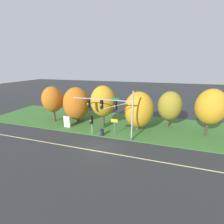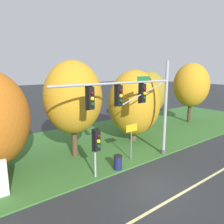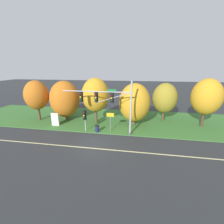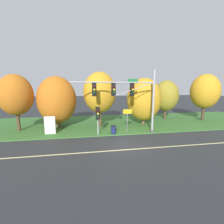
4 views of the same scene
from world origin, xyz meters
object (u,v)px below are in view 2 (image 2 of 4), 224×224
object	(u,v)px
traffic_signal_mast	(138,101)
route_sign_post	(131,135)
pedestrian_signal_near_kerb	(97,143)
tree_tall_centre	(148,93)
tree_mid_verge	(134,103)
tree_behind_signpost	(73,98)
tree_right_far	(191,85)
trash_bin	(118,162)

from	to	relation	value
traffic_signal_mast	route_sign_post	size ratio (longest dim) A/B	3.43
pedestrian_signal_near_kerb	tree_tall_centre	bearing A→B (deg)	29.94
tree_mid_verge	tree_behind_signpost	bearing A→B (deg)	-179.92
tree_behind_signpost	pedestrian_signal_near_kerb	bearing A→B (deg)	-98.37
tree_mid_verge	tree_tall_centre	xyz separation A→B (m)	(4.66, 2.67, 0.29)
tree_tall_centre	tree_right_far	distance (m)	5.58
traffic_signal_mast	tree_mid_verge	world-z (taller)	traffic_signal_mast
traffic_signal_mast	tree_right_far	distance (m)	13.85
pedestrian_signal_near_kerb	tree_mid_verge	bearing A→B (deg)	30.00
traffic_signal_mast	pedestrian_signal_near_kerb	distance (m)	3.87
route_sign_post	tree_tall_centre	distance (m)	9.77
tree_right_far	traffic_signal_mast	bearing A→B (deg)	-160.69
traffic_signal_mast	route_sign_post	bearing A→B (deg)	80.90
tree_mid_verge	pedestrian_signal_near_kerb	bearing A→B (deg)	-150.00
trash_bin	pedestrian_signal_near_kerb	bearing A→B (deg)	-176.98
tree_behind_signpost	tree_tall_centre	xyz separation A→B (m)	(10.52, 2.68, -0.65)
route_sign_post	tree_behind_signpost	distance (m)	4.82
tree_mid_verge	tree_right_far	xyz separation A→B (m)	(9.90, 0.90, 1.00)
pedestrian_signal_near_kerb	tree_behind_signpost	xyz separation A→B (m)	(0.54, 3.69, 2.17)
tree_behind_signpost	trash_bin	xyz separation A→B (m)	(1.11, -3.60, -3.84)
tree_right_far	trash_bin	bearing A→B (deg)	-162.88
route_sign_post	tree_mid_verge	distance (m)	4.58
pedestrian_signal_near_kerb	tree_tall_centre	world-z (taller)	tree_tall_centre
pedestrian_signal_near_kerb	route_sign_post	world-z (taller)	pedestrian_signal_near_kerb
tree_tall_centre	trash_bin	size ratio (longest dim) A/B	6.49
traffic_signal_mast	route_sign_post	distance (m)	2.57
traffic_signal_mast	tree_right_far	world-z (taller)	tree_right_far
route_sign_post	tree_right_far	size ratio (longest dim) A/B	0.38
tree_mid_verge	trash_bin	world-z (taller)	tree_mid_verge
pedestrian_signal_near_kerb	tree_behind_signpost	bearing A→B (deg)	81.63
route_sign_post	trash_bin	distance (m)	2.22
pedestrian_signal_near_kerb	tree_behind_signpost	world-z (taller)	tree_behind_signpost
trash_bin	tree_tall_centre	bearing A→B (deg)	33.73
pedestrian_signal_near_kerb	trash_bin	world-z (taller)	pedestrian_signal_near_kerb
tree_behind_signpost	trash_bin	size ratio (longest dim) A/B	7.39
tree_mid_verge	tree_right_far	size ratio (longest dim) A/B	0.89
tree_behind_signpost	tree_tall_centre	bearing A→B (deg)	14.30
route_sign_post	tree_behind_signpost	size ratio (longest dim) A/B	0.38
tree_mid_verge	tree_right_far	distance (m)	9.99
pedestrian_signal_near_kerb	tree_behind_signpost	size ratio (longest dim) A/B	0.43
traffic_signal_mast	trash_bin	bearing A→B (deg)	177.62
traffic_signal_mast	tree_tall_centre	distance (m)	10.10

